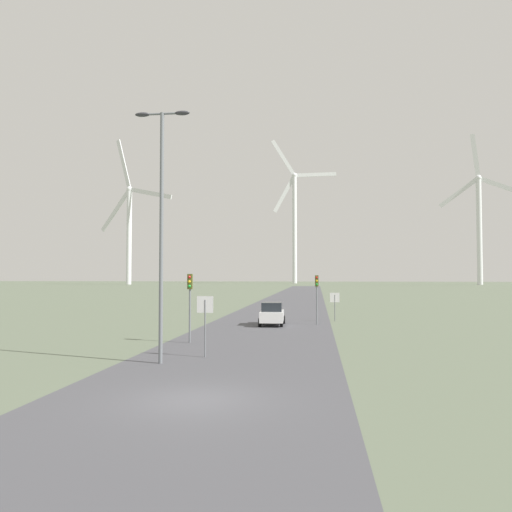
{
  "coord_description": "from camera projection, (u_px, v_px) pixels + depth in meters",
  "views": [
    {
      "loc": [
        3.91,
        -15.69,
        3.97
      ],
      "look_at": [
        0.0,
        16.22,
        5.21
      ],
      "focal_mm": 35.0,
      "sensor_mm": 36.0,
      "label": 1
    }
  ],
  "objects": [
    {
      "name": "wind_turbine_center",
      "position": [
        479.0,
        219.0,
        210.22
      ],
      "size": [
        33.08,
        7.33,
        64.14
      ],
      "color": "silver",
      "rests_on": "ground"
    },
    {
      "name": "road_surface",
      "position": [
        286.0,
        306.0,
        63.49
      ],
      "size": [
        10.0,
        240.0,
        0.01
      ],
      "color": "#47474C",
      "rests_on": "ground"
    },
    {
      "name": "wind_turbine_far_left",
      "position": [
        129.0,
        223.0,
        215.73
      ],
      "size": [
        37.09,
        15.34,
        64.02
      ],
      "color": "silver",
      "rests_on": "ground"
    },
    {
      "name": "streetlamp",
      "position": [
        162.0,
        209.0,
        22.68
      ],
      "size": [
        2.58,
        0.32,
        11.47
      ],
      "color": "slate",
      "rests_on": "ground"
    },
    {
      "name": "wind_turbine_left",
      "position": [
        295.0,
        217.0,
        246.93
      ],
      "size": [
        32.23,
        3.28,
        71.69
      ],
      "color": "silver",
      "rests_on": "ground"
    },
    {
      "name": "stop_sign_near",
      "position": [
        205.0,
        314.0,
        24.2
      ],
      "size": [
        0.81,
        0.07,
        2.95
      ],
      "color": "slate",
      "rests_on": "ground"
    },
    {
      "name": "car_approaching",
      "position": [
        272.0,
        314.0,
        39.57
      ],
      "size": [
        1.99,
        4.18,
        1.83
      ],
      "color": "white",
      "rests_on": "ground"
    },
    {
      "name": "traffic_light_post_near_left",
      "position": [
        190.0,
        292.0,
        29.3
      ],
      "size": [
        0.28,
        0.33,
        4.05
      ],
      "color": "slate",
      "rests_on": "ground"
    },
    {
      "name": "traffic_light_post_near_right",
      "position": [
        317.0,
        288.0,
        40.05
      ],
      "size": [
        0.28,
        0.34,
        3.96
      ],
      "color": "slate",
      "rests_on": "ground"
    },
    {
      "name": "stop_sign_far",
      "position": [
        335.0,
        301.0,
        42.95
      ],
      "size": [
        0.81,
        0.07,
        2.45
      ],
      "color": "slate",
      "rests_on": "ground"
    },
    {
      "name": "ground_plane",
      "position": [
        194.0,
        400.0,
        15.88
      ],
      "size": [
        600.0,
        600.0,
        0.0
      ],
      "primitive_type": "plane",
      "color": "#5B6651"
    }
  ]
}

